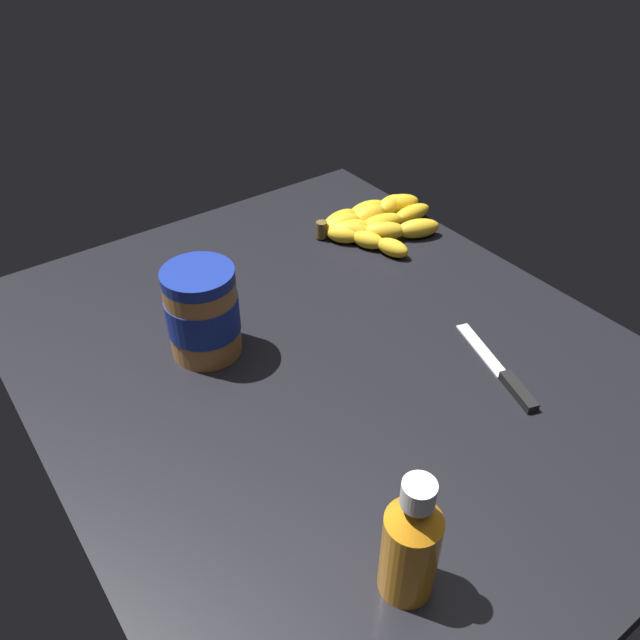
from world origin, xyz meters
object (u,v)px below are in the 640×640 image
at_px(banana_bunch, 374,222).
at_px(peanut_butter_jar, 203,312).
at_px(honey_bottle, 411,543).
at_px(butter_knife, 502,372).

distance_m(banana_bunch, peanut_butter_jar, 0.42).
bearing_deg(banana_bunch, honey_bottle, 142.71).
relative_size(peanut_butter_jar, honey_bottle, 0.86).
bearing_deg(peanut_butter_jar, butter_knife, -133.48).
xyz_separation_m(banana_bunch, honey_bottle, (-0.54, 0.41, 0.05)).
relative_size(peanut_butter_jar, butter_knife, 0.72).
xyz_separation_m(honey_bottle, butter_knife, (0.15, -0.31, -0.06)).
relative_size(honey_bottle, butter_knife, 0.84).
relative_size(banana_bunch, peanut_butter_jar, 1.74).
relative_size(banana_bunch, honey_bottle, 1.49).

